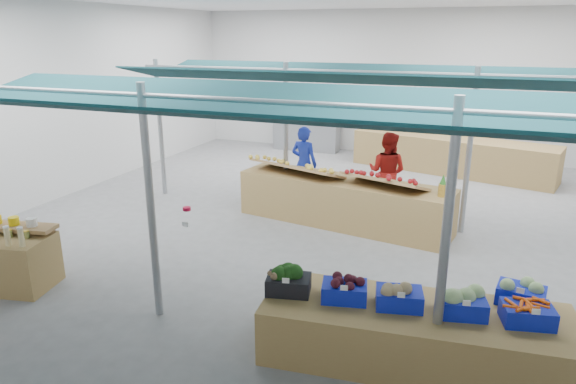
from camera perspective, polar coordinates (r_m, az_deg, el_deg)
name	(u,v)px	position (r m, az deg, el deg)	size (l,w,h in m)	color
floor	(324,223)	(10.01, 4.04, -3.45)	(13.00, 13.00, 0.00)	slate
hall	(348,78)	(10.78, 6.72, 12.43)	(13.00, 13.00, 13.00)	silver
pole_grid	(339,154)	(7.67, 5.69, 4.19)	(10.00, 4.60, 3.00)	gray
awnings	(341,88)	(7.51, 5.91, 11.40)	(9.50, 7.08, 0.30)	#0B2D2E
back_shelving_left	(307,118)	(16.05, 2.09, 8.20)	(2.00, 0.50, 2.00)	#B23F33
back_shelving_right	(459,128)	(15.18, 18.44, 6.80)	(2.00, 0.50, 2.00)	#B23F33
veg_counter	(414,335)	(6.09, 13.79, -15.13)	(3.35, 1.12, 0.65)	olive
fruit_counter	(343,202)	(9.87, 6.16, -1.11)	(4.11, 0.98, 0.88)	olive
far_counter	(451,155)	(14.12, 17.66, 3.92)	(5.18, 1.04, 0.93)	olive
vendor_left	(304,164)	(11.12, 1.79, 3.14)	(0.60, 0.39, 1.64)	#192BA4
vendor_right	(387,172)	(10.66, 10.93, 2.22)	(0.80, 0.62, 1.64)	maroon
crate_broccoli	(289,280)	(6.01, 0.07, -9.74)	(0.57, 0.46, 0.35)	black
crate_beets	(345,289)	(5.90, 6.30, -10.64)	(0.57, 0.46, 0.29)	#101FB5
crate_celeriac	(399,295)	(5.85, 12.27, -11.09)	(0.57, 0.46, 0.31)	#101FB5
crate_cabbage	(462,301)	(5.87, 18.76, -11.42)	(0.57, 0.46, 0.35)	#101FB5
crate_carrots	(528,313)	(5.99, 25.07, -12.13)	(0.57, 0.46, 0.29)	#101FB5
sparrow	(273,276)	(5.90, -1.65, -9.28)	(0.12, 0.09, 0.11)	brown
pole_ribbon	(187,210)	(7.57, -11.20, -2.00)	(0.12, 0.12, 0.28)	#A90B29
apple_heap_yellow	(296,166)	(10.03, 0.95, 2.91)	(2.02, 1.24, 0.27)	#997247
apple_heap_red	(385,179)	(9.31, 10.69, 1.46)	(1.64, 1.12, 0.27)	#997247
pineapple	(443,186)	(9.03, 16.81, 0.62)	(0.14, 0.14, 0.39)	#8C6019
crate_extra	(521,291)	(6.34, 24.51, -10.02)	(0.55, 0.44, 0.32)	#101FB5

